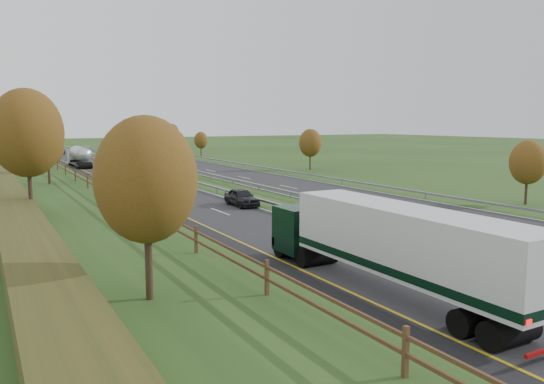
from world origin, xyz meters
The scene contains 18 objects.
ground centered at (8.00, 55.00, 0.00)m, with size 400.00×400.00×0.00m, color #224017.
near_carriageway centered at (0.00, 60.00, 0.02)m, with size 10.50×200.00×0.04m, color #232326.
far_carriageway centered at (16.50, 60.00, 0.02)m, with size 10.50×200.00×0.04m, color #232326.
hard_shoulder centered at (-3.75, 60.00, 0.02)m, with size 3.00×200.00×0.04m, color black.
lane_markings centered at (6.40, 59.88, 0.05)m, with size 26.75×200.00×0.01m.
embankment_left centered at (-13.00, 60.00, 1.00)m, with size 12.00×200.00×2.00m, color #224017.
fence_left centered at (-8.50, 59.59, 2.73)m, with size 0.12×189.06×1.20m.
median_barrier_near centered at (5.70, 60.00, 0.61)m, with size 0.32×200.00×0.71m.
median_barrier_far centered at (10.80, 60.00, 0.61)m, with size 0.32×200.00×0.71m.
outer_barrier_far centered at (22.30, 60.00, 0.62)m, with size 0.32×200.00×0.71m.
trees_left centered at (-12.64, 56.63, 6.37)m, with size 6.64×164.30×7.66m.
trees_far centered at (29.80, 89.21, 4.25)m, with size 8.45×118.60×7.12m.
box_lorry centered at (-0.98, 11.11, 2.33)m, with size 2.58×16.28×4.06m.
road_tanker centered at (-1.52, 88.79, 1.86)m, with size 2.40×11.22×3.46m.
car_dark_near centered at (4.26, 36.93, 0.84)m, with size 1.89×4.69×1.60m, color black.
car_silver_mid centered at (0.31, 73.74, 0.69)m, with size 1.37×3.93×1.29m, color #B4B5B9.
car_small_far centered at (-0.23, 127.83, 0.86)m, with size 2.30×5.66×1.64m, color #151D44.
car_oncoming centered at (18.05, 94.97, 0.75)m, with size 2.35×5.10×1.42m, color #B6B5BA.
Camera 1 is at (-16.55, -6.39, 7.70)m, focal length 35.00 mm.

